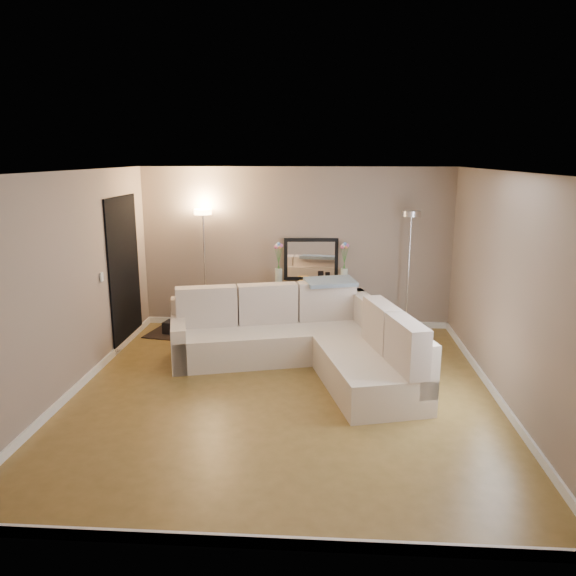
# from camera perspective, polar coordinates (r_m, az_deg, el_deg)

# --- Properties ---
(floor) EXTENTS (5.00, 5.50, 0.01)m
(floor) POSITION_cam_1_polar(r_m,az_deg,el_deg) (6.83, -0.45, -10.62)
(floor) COLOR olive
(floor) RESTS_ON ground
(ceiling) EXTENTS (5.00, 5.50, 0.01)m
(ceiling) POSITION_cam_1_polar(r_m,az_deg,el_deg) (6.25, -0.50, 11.83)
(ceiling) COLOR white
(ceiling) RESTS_ON ground
(wall_back) EXTENTS (5.00, 0.02, 2.60)m
(wall_back) POSITION_cam_1_polar(r_m,az_deg,el_deg) (9.12, 0.82, 4.05)
(wall_back) COLOR gray
(wall_back) RESTS_ON ground
(wall_front) EXTENTS (5.00, 0.02, 2.60)m
(wall_front) POSITION_cam_1_polar(r_m,az_deg,el_deg) (3.80, -3.60, -9.45)
(wall_front) COLOR gray
(wall_front) RESTS_ON ground
(wall_left) EXTENTS (0.02, 5.50, 2.60)m
(wall_left) POSITION_cam_1_polar(r_m,az_deg,el_deg) (7.06, -21.24, 0.40)
(wall_left) COLOR gray
(wall_left) RESTS_ON ground
(wall_right) EXTENTS (0.02, 5.50, 2.60)m
(wall_right) POSITION_cam_1_polar(r_m,az_deg,el_deg) (6.72, 21.40, -0.23)
(wall_right) COLOR gray
(wall_right) RESTS_ON ground
(baseboard_back) EXTENTS (5.00, 0.03, 0.10)m
(baseboard_back) POSITION_cam_1_polar(r_m,az_deg,el_deg) (9.38, 0.78, -3.53)
(baseboard_back) COLOR white
(baseboard_back) RESTS_ON ground
(baseboard_front) EXTENTS (5.00, 0.03, 0.10)m
(baseboard_front) POSITION_cam_1_polar(r_m,az_deg,el_deg) (4.45, -3.30, -24.33)
(baseboard_front) COLOR white
(baseboard_front) RESTS_ON ground
(baseboard_left) EXTENTS (0.03, 5.50, 0.10)m
(baseboard_left) POSITION_cam_1_polar(r_m,az_deg,el_deg) (7.41, -20.25, -9.07)
(baseboard_left) COLOR white
(baseboard_left) RESTS_ON ground
(baseboard_right) EXTENTS (0.03, 5.50, 0.10)m
(baseboard_right) POSITION_cam_1_polar(r_m,az_deg,el_deg) (7.09, 20.34, -10.10)
(baseboard_right) COLOR white
(baseboard_right) RESTS_ON ground
(doorway) EXTENTS (0.02, 1.20, 2.20)m
(doorway) POSITION_cam_1_polar(r_m,az_deg,el_deg) (8.62, -16.27, 1.62)
(doorway) COLOR black
(doorway) RESTS_ON ground
(switch_plate) EXTENTS (0.02, 0.08, 0.12)m
(switch_plate) POSITION_cam_1_polar(r_m,az_deg,el_deg) (7.83, -18.41, 1.07)
(switch_plate) COLOR white
(switch_plate) RESTS_ON ground
(sectional_sofa) EXTENTS (3.42, 2.86, 0.99)m
(sectional_sofa) POSITION_cam_1_polar(r_m,az_deg,el_deg) (7.54, 1.91, -5.24)
(sectional_sofa) COLOR beige
(sectional_sofa) RESTS_ON floor
(throw_blanket) EXTENTS (0.81, 0.61, 0.09)m
(throw_blanket) POSITION_cam_1_polar(r_m,az_deg,el_deg) (8.14, 4.33, 0.64)
(throw_blanket) COLOR gray
(throw_blanket) RESTS_ON sectional_sofa
(console_table) EXTENTS (1.26, 0.43, 0.76)m
(console_table) POSITION_cam_1_polar(r_m,az_deg,el_deg) (9.09, 1.89, -1.58)
(console_table) COLOR black
(console_table) RESTS_ON floor
(leaning_mirror) EXTENTS (0.88, 0.11, 0.69)m
(leaning_mirror) POSITION_cam_1_polar(r_m,az_deg,el_deg) (9.10, 2.35, 2.95)
(leaning_mirror) COLOR black
(leaning_mirror) RESTS_ON console_table
(table_decor) EXTENTS (0.53, 0.13, 0.12)m
(table_decor) POSITION_cam_1_polar(r_m,az_deg,el_deg) (8.97, 2.38, 0.71)
(table_decor) COLOR gold
(table_decor) RESTS_ON console_table
(flower_vase_left) EXTENTS (0.15, 0.12, 0.65)m
(flower_vase_left) POSITION_cam_1_polar(r_m,az_deg,el_deg) (8.95, -0.96, 2.28)
(flower_vase_left) COLOR silver
(flower_vase_left) RESTS_ON console_table
(flower_vase_right) EXTENTS (0.15, 0.12, 0.65)m
(flower_vase_right) POSITION_cam_1_polar(r_m,az_deg,el_deg) (9.00, 5.74, 2.29)
(flower_vase_right) COLOR silver
(flower_vase_right) RESTS_ON console_table
(floor_lamp_lit) EXTENTS (0.32, 0.32, 1.94)m
(floor_lamp_lit) POSITION_cam_1_polar(r_m,az_deg,el_deg) (9.13, -8.53, 4.37)
(floor_lamp_lit) COLOR silver
(floor_lamp_lit) RESTS_ON floor
(floor_lamp_unlit) EXTENTS (0.28, 0.28, 1.95)m
(floor_lamp_unlit) POSITION_cam_1_polar(r_m,az_deg,el_deg) (8.86, 12.26, 3.99)
(floor_lamp_unlit) COLOR silver
(floor_lamp_unlit) RESTS_ON floor
(charcoal_rug) EXTENTS (1.43, 1.18, 0.02)m
(charcoal_rug) POSITION_cam_1_polar(r_m,az_deg,el_deg) (9.16, -9.77, -4.42)
(charcoal_rug) COLOR black
(charcoal_rug) RESTS_ON floor
(black_bag) EXTENTS (0.40, 0.32, 0.23)m
(black_bag) POSITION_cam_1_polar(r_m,az_deg,el_deg) (9.13, -11.31, -4.06)
(black_bag) COLOR black
(black_bag) RESTS_ON charcoal_rug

